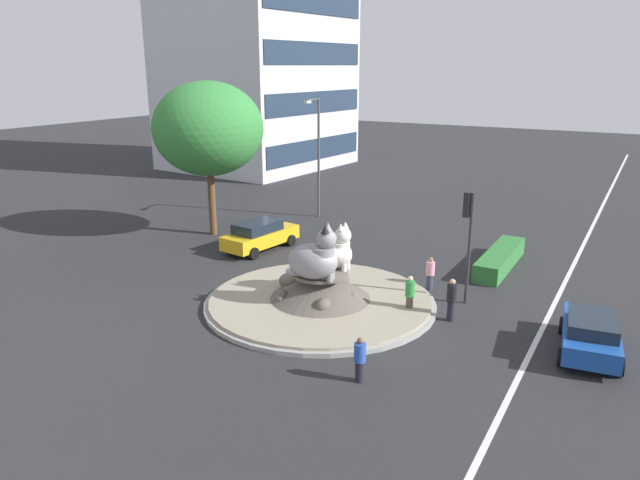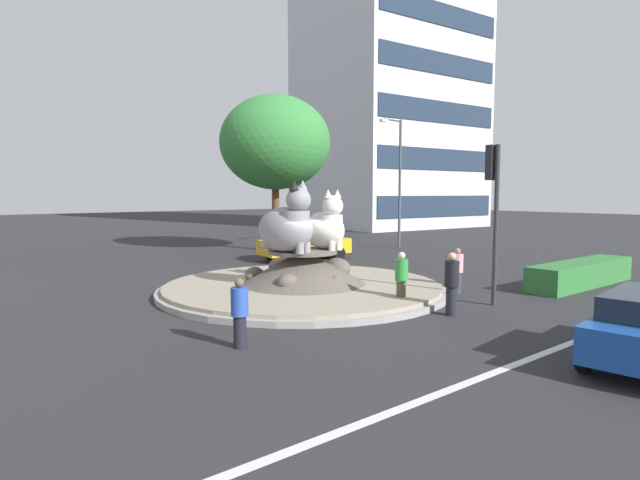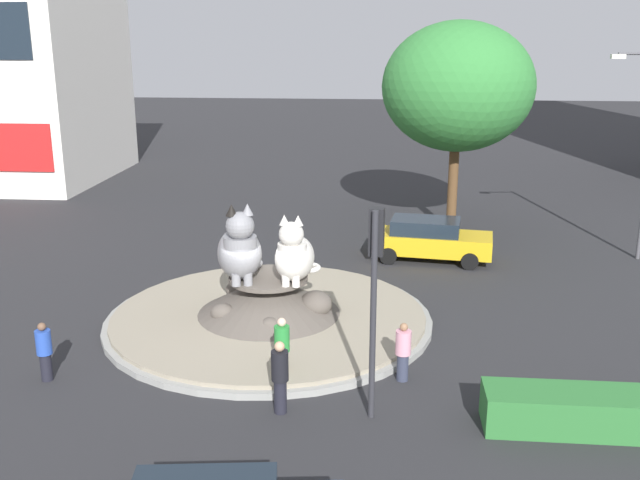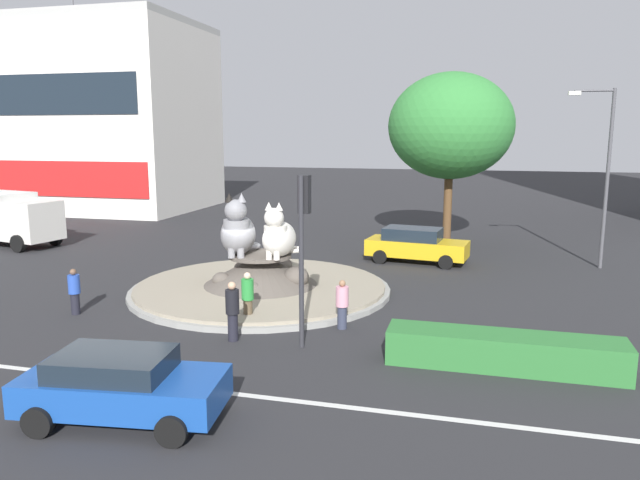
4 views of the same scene
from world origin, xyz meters
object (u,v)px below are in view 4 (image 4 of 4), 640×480
at_px(hatchback_near_shophouse, 121,385).
at_px(delivery_box_truck, 4,216).
at_px(shophouse_block, 46,118).
at_px(pedestrian_green_shirt, 248,297).
at_px(cat_statue_grey, 238,232).
at_px(pedestrian_blue_shirt, 74,291).
at_px(cat_statue_white, 278,237).
at_px(broadleaf_tree_behind_island, 451,126).
at_px(pedestrian_black_shirt, 232,310).
at_px(pedestrian_pink_shirt, 342,304).
at_px(sedan_on_far_lane, 416,245).
at_px(traffic_light_mast, 303,228).
at_px(streetlight_arm, 604,167).

relative_size(hatchback_near_shophouse, delivery_box_truck, 0.64).
bearing_deg(shophouse_block, pedestrian_green_shirt, -43.20).
distance_m(cat_statue_grey, pedestrian_blue_shirt, 6.04).
bearing_deg(pedestrian_blue_shirt, hatchback_near_shophouse, -174.78).
xyz_separation_m(cat_statue_white, broadleaf_tree_behind_island, (5.53, 11.33, 4.10)).
bearing_deg(cat_statue_white, pedestrian_green_shirt, 4.93).
bearing_deg(pedestrian_black_shirt, pedestrian_pink_shirt, 137.04).
height_order(sedan_on_far_lane, delivery_box_truck, delivery_box_truck).
bearing_deg(cat_statue_white, hatchback_near_shophouse, 2.95).
bearing_deg(hatchback_near_shophouse, pedestrian_black_shirt, 79.12).
bearing_deg(pedestrian_black_shirt, pedestrian_blue_shirt, -86.48).
bearing_deg(pedestrian_blue_shirt, cat_statue_grey, -83.64).
height_order(cat_statue_grey, traffic_light_mast, traffic_light_mast).
bearing_deg(pedestrian_blue_shirt, traffic_light_mast, -134.30).
xyz_separation_m(cat_statue_grey, cat_statue_white, (1.61, -0.02, -0.11)).
relative_size(streetlight_arm, pedestrian_pink_shirt, 5.09).
bearing_deg(cat_statue_grey, broadleaf_tree_behind_island, 132.01).
distance_m(cat_statue_white, pedestrian_green_shirt, 3.69).
distance_m(sedan_on_far_lane, delivery_box_truck, 21.98).
bearing_deg(pedestrian_blue_shirt, streetlight_arm, -94.22).
xyz_separation_m(traffic_light_mast, pedestrian_green_shirt, (-2.30, 1.56, -2.52)).
bearing_deg(broadleaf_tree_behind_island, pedestrian_pink_shirt, -99.34).
xyz_separation_m(broadleaf_tree_behind_island, pedestrian_pink_shirt, (-2.39, -14.56, -5.51)).
height_order(pedestrian_blue_shirt, hatchback_near_shophouse, pedestrian_blue_shirt).
height_order(cat_statue_grey, pedestrian_blue_shirt, cat_statue_grey).
relative_size(cat_statue_grey, hatchback_near_shophouse, 0.57).
xyz_separation_m(cat_statue_grey, pedestrian_black_shirt, (1.92, -5.13, -1.40)).
xyz_separation_m(cat_statue_grey, pedestrian_green_shirt, (1.72, -3.45, -1.46)).
distance_m(traffic_light_mast, streetlight_arm, 16.32).
bearing_deg(cat_statue_white, pedestrian_black_shirt, 6.49).
relative_size(pedestrian_blue_shirt, hatchback_near_shophouse, 0.35).
distance_m(hatchback_near_shophouse, delivery_box_truck, 23.88).
distance_m(cat_statue_white, delivery_box_truck, 18.56).
height_order(cat_statue_white, shophouse_block, shophouse_block).
height_order(streetlight_arm, hatchback_near_shophouse, streetlight_arm).
height_order(broadleaf_tree_behind_island, pedestrian_blue_shirt, broadleaf_tree_behind_island).
bearing_deg(delivery_box_truck, streetlight_arm, 15.18).
distance_m(cat_statue_white, traffic_light_mast, 5.67).
xyz_separation_m(streetlight_arm, hatchback_near_shophouse, (-12.32, -18.21, -3.71)).
height_order(shophouse_block, streetlight_arm, shophouse_block).
distance_m(traffic_light_mast, broadleaf_tree_behind_island, 16.88).
distance_m(pedestrian_green_shirt, pedestrian_pink_shirt, 3.04).
distance_m(shophouse_block, pedestrian_black_shirt, 38.77).
bearing_deg(sedan_on_far_lane, traffic_light_mast, -91.52).
distance_m(pedestrian_black_shirt, pedestrian_pink_shirt, 3.41).
relative_size(shophouse_block, sedan_on_far_lane, 5.39).
height_order(cat_statue_grey, sedan_on_far_lane, cat_statue_grey).
bearing_deg(shophouse_block, delivery_box_truck, -59.42).
xyz_separation_m(pedestrian_black_shirt, pedestrian_pink_shirt, (2.83, 1.89, -0.13)).
height_order(traffic_light_mast, broadleaf_tree_behind_island, broadleaf_tree_behind_island).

